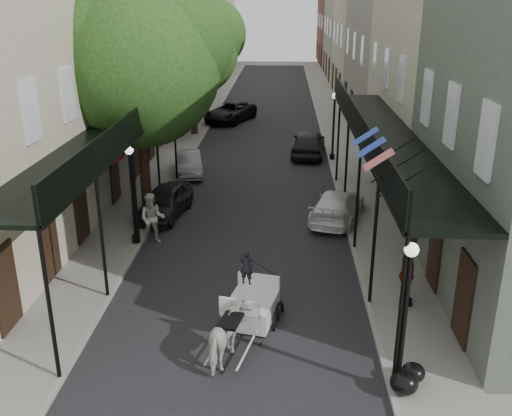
# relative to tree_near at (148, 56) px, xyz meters

# --- Properties ---
(ground) EXTENTS (140.00, 140.00, 0.00)m
(ground) POSITION_rel_tree_near_xyz_m (4.20, -10.18, -6.49)
(ground) COLOR gray
(ground) RESTS_ON ground
(road) EXTENTS (8.00, 90.00, 0.01)m
(road) POSITION_rel_tree_near_xyz_m (4.20, 9.82, -6.48)
(road) COLOR black
(road) RESTS_ON ground
(sidewalk_left) EXTENTS (2.20, 90.00, 0.12)m
(sidewalk_left) POSITION_rel_tree_near_xyz_m (-0.80, 9.82, -6.43)
(sidewalk_left) COLOR gray
(sidewalk_left) RESTS_ON ground
(sidewalk_right) EXTENTS (2.20, 90.00, 0.12)m
(sidewalk_right) POSITION_rel_tree_near_xyz_m (9.20, 9.82, -6.43)
(sidewalk_right) COLOR gray
(sidewalk_right) RESTS_ON ground
(building_row_left) EXTENTS (5.00, 80.00, 10.50)m
(building_row_left) POSITION_rel_tree_near_xyz_m (-4.40, 19.82, -1.24)
(building_row_left) COLOR #BEB498
(building_row_left) RESTS_ON ground
(building_row_right) EXTENTS (5.00, 80.00, 10.50)m
(building_row_right) POSITION_rel_tree_near_xyz_m (12.80, 19.82, -1.24)
(building_row_right) COLOR gray
(building_row_right) RESTS_ON ground
(gallery_left) EXTENTS (2.20, 18.05, 4.88)m
(gallery_left) POSITION_rel_tree_near_xyz_m (-0.59, -3.20, -2.44)
(gallery_left) COLOR black
(gallery_left) RESTS_ON sidewalk_left
(gallery_right) EXTENTS (2.20, 18.05, 4.88)m
(gallery_right) POSITION_rel_tree_near_xyz_m (8.99, -3.20, -2.44)
(gallery_right) COLOR black
(gallery_right) RESTS_ON sidewalk_right
(tree_near) EXTENTS (7.31, 6.80, 9.63)m
(tree_near) POSITION_rel_tree_near_xyz_m (0.00, 0.00, 0.00)
(tree_near) COLOR #382619
(tree_near) RESTS_ON sidewalk_left
(tree_far) EXTENTS (6.45, 6.00, 8.61)m
(tree_far) POSITION_rel_tree_near_xyz_m (-0.05, 14.00, -0.65)
(tree_far) COLOR #382619
(tree_far) RESTS_ON sidewalk_left
(lamppost_right_near) EXTENTS (0.32, 0.32, 3.71)m
(lamppost_right_near) POSITION_rel_tree_near_xyz_m (8.30, -12.18, -4.44)
(lamppost_right_near) COLOR black
(lamppost_right_near) RESTS_ON sidewalk_right
(lamppost_left) EXTENTS (0.32, 0.32, 3.71)m
(lamppost_left) POSITION_rel_tree_near_xyz_m (0.10, -4.18, -4.44)
(lamppost_left) COLOR black
(lamppost_left) RESTS_ON sidewalk_left
(lamppost_right_far) EXTENTS (0.32, 0.32, 3.71)m
(lamppost_right_far) POSITION_rel_tree_near_xyz_m (8.30, 7.82, -4.44)
(lamppost_right_far) COLOR black
(lamppost_right_far) RESTS_ON sidewalk_right
(horse) EXTENTS (1.18, 1.90, 1.49)m
(horse) POSITION_rel_tree_near_xyz_m (4.25, -11.18, -5.74)
(horse) COLOR beige
(horse) RESTS_ON ground
(carriage) EXTENTS (1.82, 2.42, 2.49)m
(carriage) POSITION_rel_tree_near_xyz_m (4.77, -8.91, -5.52)
(carriage) COLOR black
(carriage) RESTS_ON ground
(pedestrian_walking) EXTENTS (1.02, 0.84, 1.95)m
(pedestrian_walking) POSITION_rel_tree_near_xyz_m (0.70, -3.89, -5.51)
(pedestrian_walking) COLOR #B2B1A8
(pedestrian_walking) RESTS_ON ground
(pedestrian_sidewalk_left) EXTENTS (1.13, 0.69, 1.70)m
(pedestrian_sidewalk_left) POSITION_rel_tree_near_xyz_m (-1.60, 11.78, -5.52)
(pedestrian_sidewalk_left) COLOR gray
(pedestrian_sidewalk_left) RESTS_ON sidewalk_left
(pedestrian_sidewalk_right) EXTENTS (0.62, 1.18, 1.93)m
(pedestrian_sidewalk_right) POSITION_rel_tree_near_xyz_m (9.22, -8.24, -5.40)
(pedestrian_sidewalk_right) COLOR gray
(pedestrian_sidewalk_right) RESTS_ON sidewalk_right
(car_left_near) EXTENTS (2.12, 4.06, 1.32)m
(car_left_near) POSITION_rel_tree_near_xyz_m (0.60, -1.09, -5.83)
(car_left_near) COLOR black
(car_left_near) RESTS_ON ground
(car_left_mid) EXTENTS (1.99, 3.76, 1.18)m
(car_left_mid) POSITION_rel_tree_near_xyz_m (0.63, 4.92, -5.90)
(car_left_mid) COLOR gray
(car_left_mid) RESTS_ON ground
(car_left_far) EXTENTS (4.04, 5.66, 1.43)m
(car_left_far) POSITION_rel_tree_near_xyz_m (1.60, 18.32, -5.77)
(car_left_far) COLOR black
(car_left_far) RESTS_ON ground
(car_right_near) EXTENTS (2.84, 4.56, 1.23)m
(car_right_near) POSITION_rel_tree_near_xyz_m (7.80, -1.18, -5.87)
(car_right_near) COLOR silver
(car_right_near) RESTS_ON ground
(car_right_far) EXTENTS (2.25, 4.65, 1.53)m
(car_right_far) POSITION_rel_tree_near_xyz_m (7.00, 8.94, -5.72)
(car_right_far) COLOR black
(car_right_far) RESTS_ON ground
(trash_bags) EXTENTS (0.91, 1.06, 0.56)m
(trash_bags) POSITION_rel_tree_near_xyz_m (8.51, -12.20, -6.11)
(trash_bags) COLOR black
(trash_bags) RESTS_ON sidewalk_right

